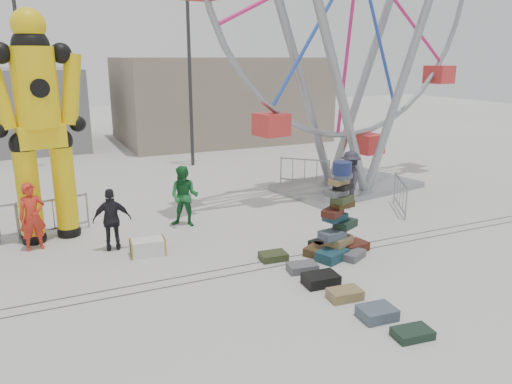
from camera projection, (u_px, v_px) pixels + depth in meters
name	position (u px, v px, depth m)	size (l,w,h in m)	color
ground	(240.00, 285.00, 11.43)	(90.00, 90.00, 0.00)	#9E9E99
track_line_near	(230.00, 275.00, 11.95)	(40.00, 0.04, 0.01)	#47443F
track_line_far	(224.00, 269.00, 12.30)	(40.00, 0.04, 0.01)	#47443F
building_right	(219.00, 99.00, 31.12)	(12.00, 8.00, 5.00)	gray
lamp_post_right	(192.00, 69.00, 22.89)	(1.41, 0.25, 8.00)	#2D2D30
lamp_post_left	(24.00, 70.00, 21.84)	(1.41, 0.25, 8.00)	#2D2D30
suitcase_tower	(338.00, 228.00, 13.11)	(1.87, 1.62, 2.49)	#193F4C
crash_test_dummy	(39.00, 120.00, 13.45)	(2.59, 1.13, 6.49)	black
steamer_trunk	(148.00, 247.00, 13.14)	(0.90, 0.52, 0.42)	silver
row_case_0	(273.00, 256.00, 12.85)	(0.68, 0.50, 0.19)	#333C1E
row_case_1	(302.00, 267.00, 12.15)	(0.71, 0.47, 0.20)	#585A60
row_case_2	(321.00, 279.00, 11.43)	(0.80, 0.55, 0.25)	black
row_case_3	(345.00, 294.00, 10.76)	(0.72, 0.46, 0.22)	olive
row_case_4	(377.00, 313.00, 9.96)	(0.72, 0.56, 0.24)	#475665
row_case_5	(412.00, 333.00, 9.29)	(0.72, 0.46, 0.17)	#192D21
barricade_dummy_c	(54.00, 216.00, 14.56)	(2.00, 0.10, 1.10)	gray
barricade_wheel_front	(400.00, 195.00, 16.81)	(2.00, 0.10, 1.10)	gray
barricade_wheel_back	(305.00, 172.00, 20.22)	(2.00, 0.10, 1.10)	gray
pedestrian_red	(32.00, 217.00, 13.33)	(0.68, 0.44, 1.85)	red
pedestrian_green	(184.00, 196.00, 15.21)	(0.91, 0.71, 1.88)	#18622B
pedestrian_black	(112.00, 220.00, 13.31)	(1.00, 0.42, 1.71)	black
pedestrian_grey	(350.00, 178.00, 17.37)	(1.24, 0.71, 1.92)	#262430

